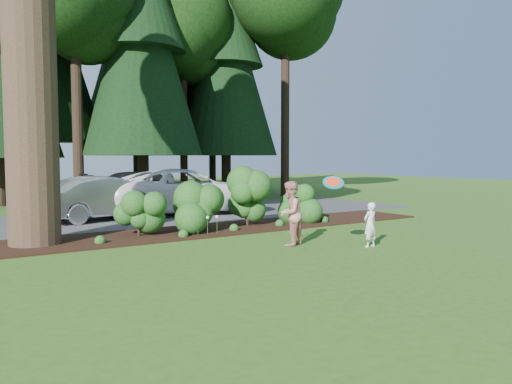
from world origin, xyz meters
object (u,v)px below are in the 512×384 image
adult (290,213)px  frisbee (333,182)px  child (370,225)px  car_white_suv (185,191)px  car_dark_suv (151,191)px  car_silver_wagon (107,198)px

adult → frisbee: frisbee is taller
child → frisbee: frisbee is taller
car_white_suv → car_dark_suv: bearing=24.4°
child → adult: adult is taller
car_dark_suv → adult: bearing=-172.4°
car_silver_wagon → car_white_suv: bearing=-98.0°
car_white_suv → car_dark_suv: (-0.60, 2.01, -0.07)m
child → frisbee: 1.47m
car_silver_wagon → car_dark_suv: size_ratio=0.84×
car_silver_wagon → frisbee: frisbee is taller
car_dark_suv → child: 10.98m
car_silver_wagon → adult: adult is taller
car_silver_wagon → car_white_suv: car_white_suv is taller
frisbee → car_dark_suv: bearing=91.7°
car_white_suv → child: bearing=-167.8°
child → frisbee: (-0.99, 0.25, 1.05)m
car_white_suv → child: 8.92m
adult → child: bearing=113.6°
child → adult: bearing=-43.4°
frisbee → car_white_suv: bearing=88.1°
car_dark_suv → child: car_dark_suv is taller
frisbee → adult: bearing=117.1°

